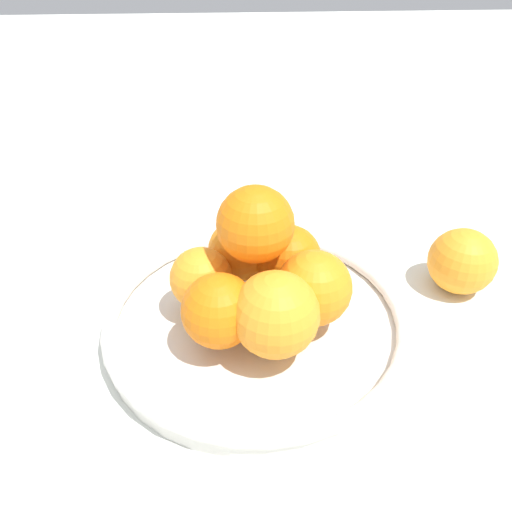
{
  "coord_description": "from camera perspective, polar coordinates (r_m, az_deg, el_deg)",
  "views": [
    {
      "loc": [
        0.02,
        0.4,
        0.38
      ],
      "look_at": [
        0.0,
        0.0,
        0.1
      ],
      "focal_mm": 35.0,
      "sensor_mm": 36.0,
      "label": 1
    }
  ],
  "objects": [
    {
      "name": "ground_plane",
      "position": [
        0.56,
        0.0,
        -8.33
      ],
      "size": [
        4.0,
        4.0,
        0.0
      ],
      "primitive_type": "plane",
      "color": "silver"
    },
    {
      "name": "fruit_bowl",
      "position": [
        0.55,
        0.0,
        -7.19
      ],
      "size": [
        0.33,
        0.33,
        0.03
      ],
      "color": "silver",
      "rests_on": "ground_plane"
    },
    {
      "name": "orange_pile",
      "position": [
        0.5,
        0.56,
        -2.25
      ],
      "size": [
        0.19,
        0.19,
        0.14
      ],
      "color": "orange",
      "rests_on": "fruit_bowl"
    },
    {
      "name": "stray_orange",
      "position": [
        0.64,
        22.48,
        -0.56
      ],
      "size": [
        0.08,
        0.08,
        0.08
      ],
      "primitive_type": "sphere",
      "color": "orange",
      "rests_on": "ground_plane"
    }
  ]
}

